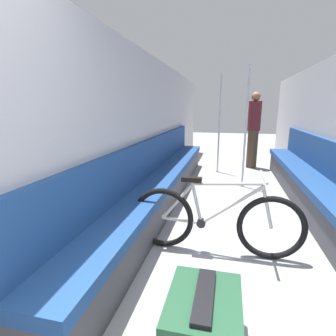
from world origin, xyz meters
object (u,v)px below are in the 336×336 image
(bench_seat_row_left, at_px, (162,183))
(bench_seat_row_right, at_px, (320,193))
(passenger_standing, at_px, (254,129))
(bicycle, at_px, (214,221))
(luggage_bag, at_px, (203,323))
(grab_pole_near, at_px, (219,125))
(grab_pole_far, at_px, (246,130))

(bench_seat_row_left, bearing_deg, bench_seat_row_right, 0.00)
(bench_seat_row_left, bearing_deg, passenger_standing, 62.15)
(bicycle, xyz_separation_m, luggage_bag, (0.01, -1.13, -0.16))
(grab_pole_near, bearing_deg, bench_seat_row_right, -57.17)
(bench_seat_row_left, relative_size, grab_pole_near, 2.62)
(grab_pole_near, height_order, luggage_bag, grab_pole_near)
(grab_pole_far, bearing_deg, luggage_bag, -96.04)
(bench_seat_row_right, relative_size, grab_pole_far, 2.62)
(grab_pole_near, bearing_deg, passenger_standing, 39.67)
(luggage_bag, bearing_deg, passenger_standing, 82.84)
(passenger_standing, bearing_deg, bench_seat_row_right, -8.03)
(bicycle, relative_size, grab_pole_far, 0.79)
(bench_seat_row_right, distance_m, luggage_bag, 2.73)
(bench_seat_row_left, distance_m, grab_pole_far, 1.88)
(grab_pole_far, xyz_separation_m, passenger_standing, (0.28, 1.70, -0.12))
(bicycle, relative_size, luggage_bag, 3.10)
(grab_pole_near, xyz_separation_m, grab_pole_far, (0.50, -1.04, 0.00))
(bench_seat_row_left, height_order, grab_pole_near, grab_pole_near)
(grab_pole_near, distance_m, passenger_standing, 1.03)
(grab_pole_near, relative_size, grab_pole_far, 1.00)
(luggage_bag, bearing_deg, bench_seat_row_right, 60.98)
(bench_seat_row_right, bearing_deg, grab_pole_far, 128.18)
(bicycle, height_order, grab_pole_far, grab_pole_far)
(passenger_standing, height_order, luggage_bag, passenger_standing)
(grab_pole_near, bearing_deg, bicycle, -88.03)
(bench_seat_row_right, xyz_separation_m, luggage_bag, (-1.32, -2.38, -0.14))
(bench_seat_row_left, bearing_deg, bicycle, -55.39)
(bench_seat_row_left, height_order, luggage_bag, bench_seat_row_left)
(bench_seat_row_left, bearing_deg, grab_pole_near, 71.69)
(bicycle, distance_m, grab_pole_far, 2.58)
(passenger_standing, xyz_separation_m, luggage_bag, (-0.66, -5.28, -0.75))
(grab_pole_near, bearing_deg, grab_pole_far, -64.21)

